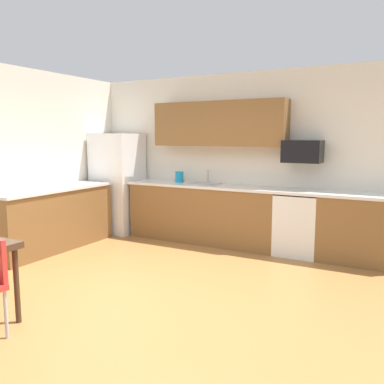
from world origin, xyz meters
The scene contains 14 objects.
ground_plane centered at (0.00, 0.00, 0.00)m, with size 12.00×12.00×0.00m, color #9E6B38.
wall_back centered at (0.00, 2.65, 1.35)m, with size 5.80×0.10×2.70m, color silver.
cabinet_run_back centered at (-0.50, 2.30, 0.45)m, with size 2.49×0.60×0.90m, color brown.
cabinet_run_back_right centered at (1.87, 2.30, 0.45)m, with size 1.06×0.60×0.90m, color brown.
cabinet_run_left centered at (-2.30, 0.80, 0.45)m, with size 0.60×2.00×0.90m, color brown.
countertop_back centered at (0.00, 2.30, 0.92)m, with size 4.80×0.64×0.04m, color silver.
countertop_left centered at (-2.30, 0.80, 0.92)m, with size 0.64×2.00×0.04m, color silver.
upper_cabinets_back centered at (-0.30, 2.43, 1.90)m, with size 2.20×0.34×0.70m, color brown.
refrigerator centered at (-2.18, 2.22, 0.88)m, with size 0.76×0.70×1.75m, color white.
oven_range centered at (1.04, 2.30, 0.46)m, with size 0.60×0.60×0.91m.
microwave centered at (1.04, 2.40, 1.49)m, with size 0.54×0.36×0.32m, color black.
sink_basin centered at (-0.51, 2.30, 0.88)m, with size 0.48×0.40×0.14m, color #A5A8AD.
sink_faucet centered at (-0.51, 2.48, 1.04)m, with size 0.02×0.02×0.24m, color #B2B5BA.
kettle centered at (-0.98, 2.35, 1.02)m, with size 0.14×0.14×0.20m, color #198CBF.
Camera 1 is at (2.44, -3.47, 1.69)m, focal length 37.84 mm.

